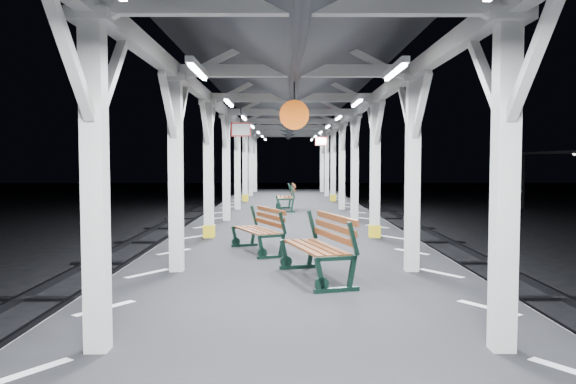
{
  "coord_description": "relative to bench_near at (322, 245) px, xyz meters",
  "views": [
    {
      "loc": [
        -0.14,
        -11.46,
        2.89
      ],
      "look_at": [
        -0.1,
        0.7,
        2.2
      ],
      "focal_mm": 35.0,
      "sensor_mm": 36.0,
      "label": 1
    }
  ],
  "objects": [
    {
      "name": "ground",
      "position": [
        -0.44,
        2.64,
        -1.55
      ],
      "size": [
        120.0,
        120.0,
        0.0
      ],
      "primitive_type": "plane",
      "color": "black",
      "rests_on": "ground"
    },
    {
      "name": "platform",
      "position": [
        -0.44,
        2.64,
        -1.05
      ],
      "size": [
        6.0,
        50.0,
        1.0
      ],
      "primitive_type": "cube",
      "color": "black",
      "rests_on": "ground"
    },
    {
      "name": "hazard_stripes_left",
      "position": [
        -2.89,
        2.64,
        -0.54
      ],
      "size": [
        1.0,
        48.0,
        0.01
      ],
      "primitive_type": "cube",
      "color": "silver",
      "rests_on": "platform"
    },
    {
      "name": "hazard_stripes_right",
      "position": [
        2.01,
        2.64,
        -0.54
      ],
      "size": [
        1.0,
        48.0,
        0.01
      ],
      "primitive_type": "cube",
      "color": "silver",
      "rests_on": "platform"
    },
    {
      "name": "track_left",
      "position": [
        -5.44,
        2.64,
        -1.47
      ],
      "size": [
        2.2,
        60.0,
        0.16
      ],
      "color": "#2D2D33",
      "rests_on": "ground"
    },
    {
      "name": "track_right",
      "position": [
        4.56,
        2.64,
        -1.47
      ],
      "size": [
        2.2,
        60.0,
        0.16
      ],
      "color": "#2D2D33",
      "rests_on": "ground"
    },
    {
      "name": "canopy",
      "position": [
        -0.44,
        2.62,
        3.02
      ],
      "size": [
        5.4,
        49.0,
        4.65
      ],
      "color": "beige",
      "rests_on": "platform"
    },
    {
      "name": "bench_near",
      "position": [
        0.0,
        0.0,
        0.0
      ],
      "size": [
        1.19,
        2.01,
        1.03
      ],
      "rotation": [
        0.0,
        0.0,
        0.28
      ],
      "color": "black",
      "rests_on": "platform"
    },
    {
      "name": "bench_mid",
      "position": [
        -1.08,
        2.66,
        -0.06
      ],
      "size": [
        1.22,
        1.77,
        0.9
      ],
      "rotation": [
        0.0,
        0.0,
        0.41
      ],
      "color": "black",
      "rests_on": "platform"
    },
    {
      "name": "bench_far",
      "position": [
        -0.51,
        12.2,
        -0.01
      ],
      "size": [
        0.77,
        1.88,
        1.0
      ],
      "rotation": [
        0.0,
        0.0,
        0.04
      ],
      "color": "black",
      "rests_on": "platform"
    }
  ]
}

